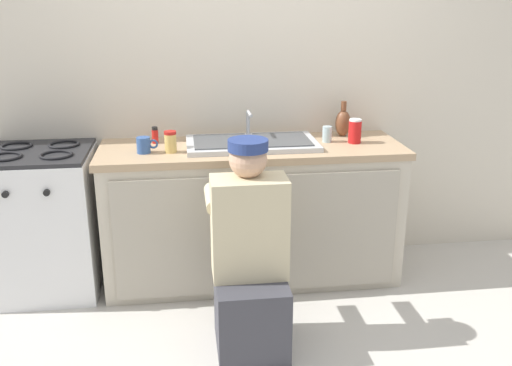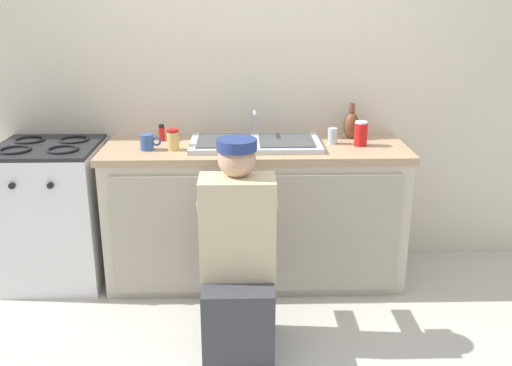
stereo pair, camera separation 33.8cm
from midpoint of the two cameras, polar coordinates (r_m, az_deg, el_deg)
ground_plane at (r=3.58m, az=2.80°, el=-11.34°), size 12.00×12.00×0.00m
back_wall at (r=3.79m, az=2.37°, el=10.45°), size 6.00×0.10×2.50m
counter_cabinet at (r=3.66m, az=2.57°, el=-3.35°), size 1.83×0.62×0.84m
countertop at (r=3.53m, az=2.66°, el=3.37°), size 1.87×0.62×0.04m
sink_double_basin at (r=3.52m, az=2.67°, el=4.02°), size 0.80×0.44×0.19m
stove_range at (r=3.79m, az=-17.19°, el=-2.93°), size 0.62×0.62×0.91m
plumber_person at (r=2.93m, az=1.50°, el=-8.22°), size 0.42×0.61×1.10m
spice_bottle_red at (r=3.65m, az=-6.81°, el=4.97°), size 0.04×0.04×0.10m
condiment_jar at (r=3.42m, az=-5.51°, el=4.31°), size 0.07×0.07×0.13m
soda_cup_red at (r=3.59m, az=13.11°, el=4.80°), size 0.08×0.08×0.15m
coffee_mug at (r=3.44m, az=-8.07°, el=4.03°), size 0.13×0.08×0.09m
water_glass at (r=3.61m, az=10.35°, el=4.61°), size 0.06×0.06×0.10m
vase_decorative at (r=3.76m, az=12.07°, el=5.70°), size 0.10×0.10×0.23m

